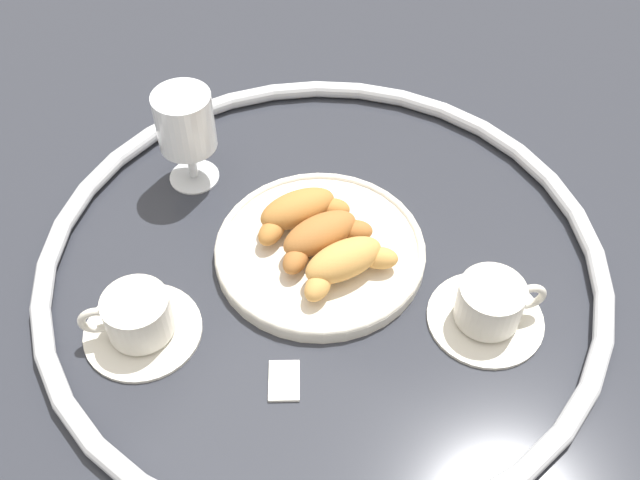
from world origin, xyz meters
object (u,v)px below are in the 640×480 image
Objects in this scene: sugar_packet at (284,380)px; pastry_plate at (320,250)px; croissant_extra at (345,263)px; coffee_cup_near at (490,307)px; coffee_cup_far at (138,319)px; juice_glass_left at (186,126)px; croissant_large at (299,211)px; croissant_small at (321,236)px.

pastry_plate is at bearing 166.54° from sugar_packet.
coffee_cup_near is at bearing 104.18° from croissant_extra.
coffee_cup_far is at bearing -28.54° from pastry_plate.
sugar_packet is at bearing 54.78° from juice_glass_left.
pastry_plate is 2.16× the size of croissant_large.
coffee_cup_near and coffee_cup_far have the same top height.
pastry_plate is 1.87× the size of juice_glass_left.
coffee_cup_near is (-0.02, 0.22, 0.02)m from pastry_plate.
pastry_plate is at bearing 151.46° from coffee_cup_far.
pastry_plate is 0.24m from coffee_cup_far.
croissant_small is 0.23m from juice_glass_left.
juice_glass_left is (-0.01, -0.44, 0.07)m from coffee_cup_near.
juice_glass_left is 2.80× the size of sugar_packet.
coffee_cup_far is (0.18, -0.16, -0.01)m from croissant_extra.
croissant_large is 0.98× the size of croissant_small.
juice_glass_left is (-0.05, -0.27, 0.05)m from croissant_extra.
coffee_cup_near is at bearing 108.29° from sugar_packet.
croissant_extra is at bearing 138.97° from coffee_cup_far.
coffee_cup_far is (0.21, -0.12, -0.01)m from croissant_small.
juice_glass_left is 0.36m from sugar_packet.
pastry_plate is 0.06m from croissant_large.
croissant_small is 0.91× the size of coffee_cup_near.
croissant_large reaches higher than pastry_plate.
croissant_extra is at bearing 66.19° from croissant_large.
coffee_cup_far is 0.18m from sugar_packet.
coffee_cup_far is (0.23, -0.33, 0.00)m from coffee_cup_near.
pastry_plate is at bearing -114.14° from croissant_extra.
croissant_large and croissant_small have the same top height.
juice_glass_left is (-0.03, -0.22, 0.05)m from croissant_small.
croissant_large is 0.10m from croissant_extra.
sugar_packet is (0.17, 0.06, -0.04)m from croissant_small.
coffee_cup_near is 0.25m from sugar_packet.
croissant_small is at bearing 150.68° from coffee_cup_far.
croissant_extra reaches higher than sugar_packet.
croissant_small is (0.02, 0.05, 0.00)m from croissant_large.
croissant_large is at bearing 175.52° from sugar_packet.
croissant_extra is 0.25m from coffee_cup_far.
juice_glass_left is at bearing -155.04° from coffee_cup_far.
croissant_small reaches higher than coffee_cup_near.
croissant_large is 0.19m from juice_glass_left.
croissant_large is at bearing 87.34° from juice_glass_left.
coffee_cup_near is 0.97× the size of juice_glass_left.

